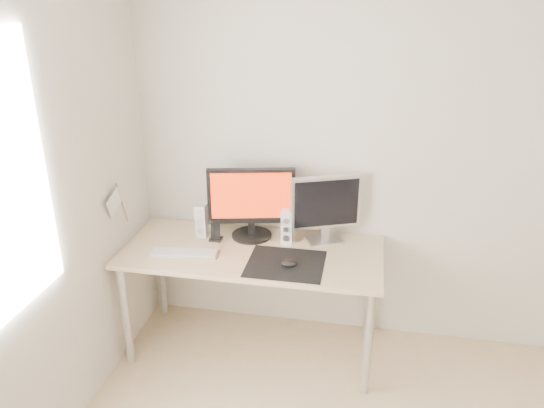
{
  "coord_description": "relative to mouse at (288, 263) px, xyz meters",
  "views": [
    {
      "loc": [
        -0.26,
        -1.46,
        2.25
      ],
      "look_at": [
        -0.82,
        1.47,
        1.01
      ],
      "focal_mm": 35.0,
      "sensor_mm": 36.0,
      "label": 1
    }
  ],
  "objects": [
    {
      "name": "speaker_left",
      "position": [
        -0.62,
        0.3,
        0.09
      ],
      "size": [
        0.07,
        0.08,
        0.22
      ],
      "color": "white",
      "rests_on": "desk"
    },
    {
      "name": "pennant",
      "position": [
        -1.04,
        0.02,
        0.3
      ],
      "size": [
        0.01,
        0.23,
        0.29
      ],
      "color": "#A57F54",
      "rests_on": "wall_left"
    },
    {
      "name": "mouse",
      "position": [
        0.0,
        0.0,
        0.0
      ],
      "size": [
        0.1,
        0.06,
        0.04
      ],
      "primitive_type": "ellipsoid",
      "color": "black",
      "rests_on": "mousepad"
    },
    {
      "name": "mousepad",
      "position": [
        -0.02,
        0.03,
        -0.02
      ],
      "size": [
        0.45,
        0.4,
        0.0
      ],
      "primitive_type": "cube",
      "color": "black",
      "rests_on": "desk"
    },
    {
      "name": "main_monitor",
      "position": [
        -0.3,
        0.34,
        0.23
      ],
      "size": [
        0.55,
        0.31,
        0.47
      ],
      "color": "black",
      "rests_on": "desk"
    },
    {
      "name": "keyboard",
      "position": [
        -0.65,
        0.03,
        -0.01
      ],
      "size": [
        0.43,
        0.16,
        0.02
      ],
      "color": "#BCBBBE",
      "rests_on": "desk"
    },
    {
      "name": "phone_dock",
      "position": [
        -0.51,
        0.25,
        0.02
      ],
      "size": [
        0.08,
        0.07,
        0.14
      ],
      "color": "black",
      "rests_on": "desk"
    },
    {
      "name": "wall_back",
      "position": [
        0.68,
        0.53,
        0.5
      ],
      "size": [
        3.5,
        0.0,
        3.5
      ],
      "primitive_type": "plane",
      "rotation": [
        1.57,
        0.0,
        0.0
      ],
      "color": "silver",
      "rests_on": "ground"
    },
    {
      "name": "speaker_right",
      "position": [
        -0.06,
        0.31,
        0.09
      ],
      "size": [
        0.07,
        0.08,
        0.22
      ],
      "color": "white",
      "rests_on": "desk"
    },
    {
      "name": "second_monitor",
      "position": [
        0.17,
        0.38,
        0.22
      ],
      "size": [
        0.43,
        0.23,
        0.43
      ],
      "color": "silver",
      "rests_on": "desk"
    },
    {
      "name": "desk",
      "position": [
        -0.25,
        0.16,
        -0.1
      ],
      "size": [
        1.6,
        0.7,
        0.73
      ],
      "color": "#D1B587",
      "rests_on": "ground"
    }
  ]
}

